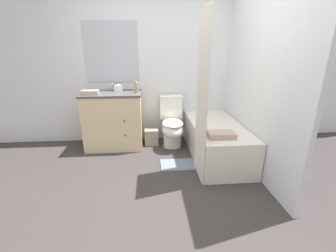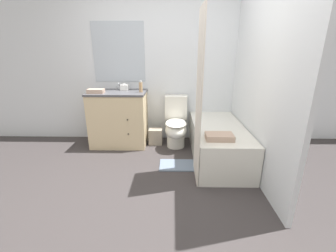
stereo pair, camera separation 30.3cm
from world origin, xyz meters
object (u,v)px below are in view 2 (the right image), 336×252
object	(u,v)px
vanity_cabinet	(119,118)
bath_towel_folded	(219,137)
bathtub	(218,142)
sink_faucet	(120,87)
toilet	(176,125)
tissue_box	(124,87)
bath_mat	(181,165)
wastebasket	(156,136)
soap_dispenser	(141,87)
hand_towel_folded	(96,91)

from	to	relation	value
vanity_cabinet	bath_towel_folded	distance (m)	1.75
bathtub	bath_towel_folded	bearing A→B (deg)	-100.54
bath_towel_folded	vanity_cabinet	bearing A→B (deg)	145.23
vanity_cabinet	bath_towel_folded	xyz separation A→B (m)	(1.44, -1.00, 0.07)
sink_faucet	toilet	world-z (taller)	sink_faucet
sink_faucet	tissue_box	xyz separation A→B (m)	(0.09, -0.06, 0.01)
sink_faucet	bath_mat	size ratio (longest dim) A/B	0.25
vanity_cabinet	wastebasket	distance (m)	0.68
toilet	tissue_box	distance (m)	1.04
bathtub	tissue_box	xyz separation A→B (m)	(-1.45, 0.64, 0.68)
toilet	bathtub	world-z (taller)	toilet
sink_faucet	wastebasket	distance (m)	1.01
soap_dispenser	vanity_cabinet	bearing A→B (deg)	174.63
vanity_cabinet	toilet	bearing A→B (deg)	-3.46
tissue_box	hand_towel_folded	xyz separation A→B (m)	(-0.38, -0.29, -0.01)
soap_dispenser	bath_mat	size ratio (longest dim) A/B	0.31
hand_towel_folded	bath_mat	distance (m)	1.69
tissue_box	bath_mat	distance (m)	1.58
vanity_cabinet	sink_faucet	distance (m)	0.51
bath_towel_folded	soap_dispenser	bearing A→B (deg)	137.67
vanity_cabinet	bathtub	distance (m)	1.62
vanity_cabinet	wastebasket	size ratio (longest dim) A/B	3.43
bath_mat	toilet	bearing A→B (deg)	95.01
toilet	hand_towel_folded	world-z (taller)	hand_towel_folded
hand_towel_folded	bath_towel_folded	bearing A→B (deg)	-26.30
tissue_box	soap_dispenser	distance (m)	0.35
wastebasket	vanity_cabinet	bearing A→B (deg)	-179.62
bath_mat	bath_towel_folded	bearing A→B (deg)	-28.24
tissue_box	hand_towel_folded	bearing A→B (deg)	-142.01
soap_dispenser	bath_mat	xyz separation A→B (m)	(0.61, -0.72, -0.96)
toilet	tissue_box	xyz separation A→B (m)	(-0.84, 0.20, 0.57)
vanity_cabinet	bathtub	size ratio (longest dim) A/B	0.58
sink_faucet	bath_towel_folded	xyz separation A→B (m)	(1.44, -1.21, -0.39)
tissue_box	bath_mat	size ratio (longest dim) A/B	0.21
hand_towel_folded	bath_mat	bearing A→B (deg)	-25.61
vanity_cabinet	tissue_box	world-z (taller)	tissue_box
sink_faucet	soap_dispenser	distance (m)	0.45
bathtub	wastebasket	size ratio (longest dim) A/B	5.92
toilet	bath_mat	xyz separation A→B (m)	(0.06, -0.70, -0.35)
tissue_box	toilet	bearing A→B (deg)	-13.59
wastebasket	tissue_box	xyz separation A→B (m)	(-0.51, 0.14, 0.80)
toilet	tissue_box	world-z (taller)	tissue_box
hand_towel_folded	wastebasket	bearing A→B (deg)	9.63
hand_towel_folded	vanity_cabinet	bearing A→B (deg)	26.80
bathtub	soap_dispenser	size ratio (longest dim) A/B	8.57
bathtub	hand_towel_folded	size ratio (longest dim) A/B	6.40
bath_towel_folded	bath_mat	xyz separation A→B (m)	(-0.44, 0.24, -0.52)
vanity_cabinet	soap_dispenser	world-z (taller)	soap_dispenser
bathtub	tissue_box	distance (m)	1.72
sink_faucet	bath_towel_folded	bearing A→B (deg)	-39.97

